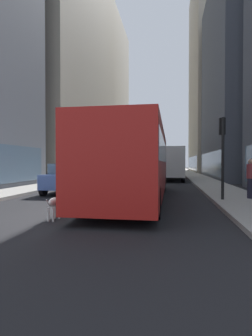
% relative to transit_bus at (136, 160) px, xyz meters
% --- Properties ---
extents(ground_plane, '(120.00, 120.00, 0.00)m').
position_rel_transit_bus_xyz_m(ground_plane, '(-1.20, 31.37, -1.78)').
color(ground_plane, '#232326').
extents(sidewalk_left, '(2.40, 110.00, 0.15)m').
position_rel_transit_bus_xyz_m(sidewalk_left, '(-6.90, 31.37, -1.70)').
color(sidewalk_left, '#ADA89E').
rests_on(sidewalk_left, ground).
extents(sidewalk_right, '(2.40, 110.00, 0.15)m').
position_rel_transit_bus_xyz_m(sidewalk_right, '(4.50, 31.37, -1.70)').
color(sidewalk_right, '#ADA89E').
rests_on(sidewalk_right, ground).
extents(building_left_mid, '(10.22, 23.77, 41.52)m').
position_rel_transit_bus_xyz_m(building_left_mid, '(-13.10, 22.26, 18.97)').
color(building_left_mid, '#B2A893').
rests_on(building_left_mid, ground).
extents(building_left_far, '(8.21, 20.83, 32.56)m').
position_rel_transit_bus_xyz_m(building_left_far, '(-13.10, 45.65, 14.49)').
color(building_left_far, '#B2A893').
rests_on(building_left_far, ground).
extents(building_right_far, '(10.53, 20.69, 35.31)m').
position_rel_transit_bus_xyz_m(building_right_far, '(10.70, 38.27, 15.87)').
color(building_right_far, '#B2A893').
rests_on(building_right_far, ground).
extents(transit_bus, '(2.78, 11.53, 3.05)m').
position_rel_transit_bus_xyz_m(transit_bus, '(0.00, 0.00, 0.00)').
color(transit_bus, red).
rests_on(transit_bus, ground).
extents(car_blue_hatchback, '(1.72, 4.34, 1.62)m').
position_rel_transit_bus_xyz_m(car_blue_hatchback, '(-4.00, 2.25, -0.96)').
color(car_blue_hatchback, '#4C6BB7').
rests_on(car_blue_hatchback, ground).
extents(car_yellow_taxi, '(1.90, 4.14, 1.62)m').
position_rel_transit_bus_xyz_m(car_yellow_taxi, '(0.00, 42.60, -0.95)').
color(car_yellow_taxi, yellow).
rests_on(car_yellow_taxi, ground).
extents(car_black_suv, '(1.81, 4.40, 1.62)m').
position_rel_transit_bus_xyz_m(car_black_suv, '(1.60, 30.10, -0.95)').
color(car_black_suv, black).
rests_on(car_black_suv, ground).
extents(car_white_van, '(1.89, 4.30, 1.62)m').
position_rel_transit_bus_xyz_m(car_white_van, '(1.60, 21.03, -0.95)').
color(car_white_van, silver).
rests_on(car_white_van, ground).
extents(car_grey_wagon, '(1.71, 4.02, 1.62)m').
position_rel_transit_bus_xyz_m(car_grey_wagon, '(-4.00, 18.56, -0.96)').
color(car_grey_wagon, slate).
rests_on(car_grey_wagon, ground).
extents(box_truck, '(2.30, 7.50, 3.05)m').
position_rel_transit_bus_xyz_m(box_truck, '(1.60, 13.81, -0.11)').
color(box_truck, '#A51919').
rests_on(box_truck, ground).
extents(dalmatian_dog, '(0.22, 0.96, 0.72)m').
position_rel_transit_bus_xyz_m(dalmatian_dog, '(-1.78, -4.70, -1.26)').
color(dalmatian_dog, white).
rests_on(dalmatian_dog, ground).
extents(pedestrian_with_handbag, '(0.45, 0.34, 1.69)m').
position_rel_transit_bus_xyz_m(pedestrian_with_handbag, '(4.95, 0.09, -0.76)').
color(pedestrian_with_handbag, '#1E1E2D').
rests_on(pedestrian_with_handbag, sidewalk_right).
extents(traffic_light_near, '(0.24, 0.41, 3.40)m').
position_rel_transit_bus_xyz_m(traffic_light_near, '(3.70, -0.36, 0.66)').
color(traffic_light_near, black).
rests_on(traffic_light_near, sidewalk_right).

